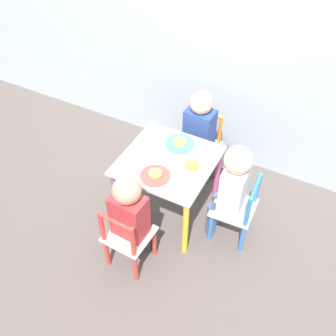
# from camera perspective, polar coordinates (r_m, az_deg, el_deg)

# --- Properties ---
(ground_plane) EXTENTS (6.00, 6.00, 0.00)m
(ground_plane) POSITION_cam_1_polar(r_m,az_deg,el_deg) (2.82, -0.00, -6.14)
(ground_plane) COLOR #5B514C
(kids_table) EXTENTS (0.57, 0.57, 0.50)m
(kids_table) POSITION_cam_1_polar(r_m,az_deg,el_deg) (2.51, -0.00, -0.07)
(kids_table) COLOR silver
(kids_table) RESTS_ON ground_plane
(chair_blue) EXTENTS (0.27, 0.27, 0.50)m
(chair_blue) POSITION_cam_1_polar(r_m,az_deg,el_deg) (2.55, 9.98, -6.02)
(chair_blue) COLOR silver
(chair_blue) RESTS_ON ground_plane
(chair_orange) EXTENTS (0.27, 0.27, 0.50)m
(chair_orange) POSITION_cam_1_polar(r_m,az_deg,el_deg) (2.95, 4.76, 3.19)
(chair_orange) COLOR silver
(chair_orange) RESTS_ON ground_plane
(chair_red) EXTENTS (0.27, 0.27, 0.50)m
(chair_red) POSITION_cam_1_polar(r_m,az_deg,el_deg) (2.39, -5.95, -10.08)
(chair_red) COLOR silver
(chair_red) RESTS_ON ground_plane
(child_right) EXTENTS (0.22, 0.21, 0.75)m
(child_right) POSITION_cam_1_polar(r_m,az_deg,el_deg) (2.40, 9.23, -2.46)
(child_right) COLOR #4C608E
(child_right) RESTS_ON ground_plane
(child_back) EXTENTS (0.21, 0.22, 0.74)m
(child_back) POSITION_cam_1_polar(r_m,az_deg,el_deg) (2.78, 4.43, 5.54)
(child_back) COLOR #38383D
(child_back) RESTS_ON ground_plane
(child_front) EXTENTS (0.21, 0.22, 0.71)m
(child_front) POSITION_cam_1_polar(r_m,az_deg,el_deg) (2.28, -5.40, -6.42)
(child_front) COLOR #38383D
(child_front) RESTS_ON ground_plane
(plate_right) EXTENTS (0.20, 0.20, 0.03)m
(plate_right) POSITION_cam_1_polar(r_m,az_deg,el_deg) (2.40, 3.49, 0.14)
(plate_right) COLOR white
(plate_right) RESTS_ON kids_table
(plate_back) EXTENTS (0.19, 0.19, 0.03)m
(plate_back) POSITION_cam_1_polar(r_m,az_deg,el_deg) (2.56, 1.71, 3.62)
(plate_back) COLOR #4C9EE0
(plate_back) RESTS_ON kids_table
(plate_front) EXTENTS (0.19, 0.19, 0.03)m
(plate_front) POSITION_cam_1_polar(r_m,az_deg,el_deg) (2.35, -1.86, -1.04)
(plate_front) COLOR #E54C47
(plate_front) RESTS_ON kids_table
(storage_bin) EXTENTS (0.22, 0.24, 0.18)m
(storage_bin) POSITION_cam_1_polar(r_m,az_deg,el_deg) (3.10, 5.89, 1.67)
(storage_bin) COLOR slate
(storage_bin) RESTS_ON ground_plane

